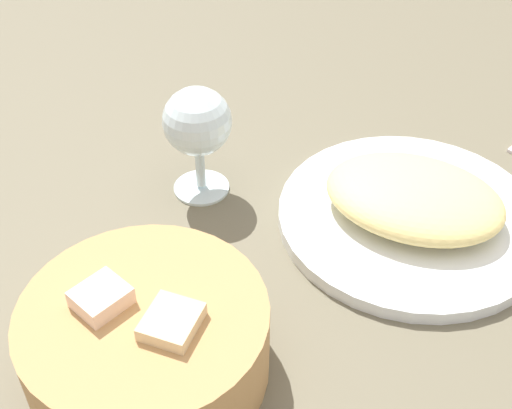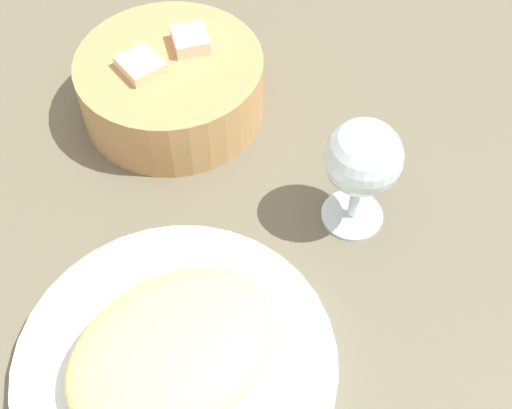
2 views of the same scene
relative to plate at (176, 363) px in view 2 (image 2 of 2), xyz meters
The scene contains 5 objects.
ground_plane 8.59cm from the plate, 85.89° to the left, with size 140.00×140.00×2.00cm, color #645E4A.
plate is the anchor object (origin of this frame).
omelette 2.66cm from the plate, ahead, with size 17.32×12.96×3.91cm, color #ECD683.
bread_basket 29.54cm from the plate, 56.39° to the left, with size 19.12×19.12×8.32cm.
wine_glass_near 22.90cm from the plate, ahead, with size 6.91×6.91×11.96cm.
Camera 2 is at (-8.80, -29.32, 51.24)cm, focal length 46.43 mm.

